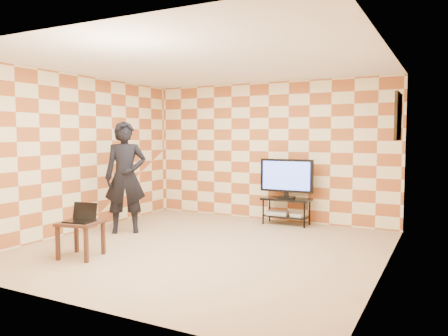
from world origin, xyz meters
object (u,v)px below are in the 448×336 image
(tv_stand, at_px, (286,205))
(tv, at_px, (287,177))
(side_table, at_px, (81,228))
(person, at_px, (125,177))

(tv_stand, relative_size, tv, 0.90)
(tv_stand, relative_size, side_table, 1.49)
(tv_stand, height_order, side_table, same)
(tv, bearing_deg, person, -139.89)
(side_table, relative_size, person, 0.32)
(tv, distance_m, side_table, 3.84)
(person, bearing_deg, side_table, -110.87)
(tv, bearing_deg, side_table, -117.49)
(tv, distance_m, person, 2.92)
(tv_stand, height_order, person, person)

